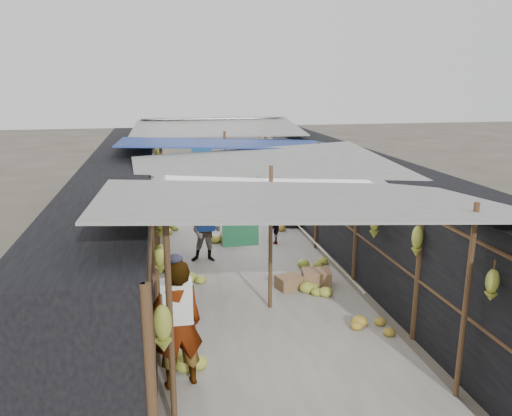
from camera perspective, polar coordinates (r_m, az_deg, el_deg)
ground at (r=6.70m, az=7.65°, el=-22.28°), size 80.00×80.00×0.00m
aisle_slab at (r=12.37m, az=-1.93°, el=-4.40°), size 3.60×16.00×0.02m
stall_left at (r=11.94m, az=-14.87°, el=0.13°), size 1.40×15.00×2.30m
stall_right at (r=12.74m, az=10.11°, el=1.27°), size 1.40×15.00×2.30m
crate_near at (r=10.10m, az=6.89°, el=-7.97°), size 0.62×0.53×0.33m
crate_mid at (r=9.91m, az=3.77°, el=-8.51°), size 0.55×0.49×0.28m
crate_back at (r=12.49m, az=-2.99°, el=-3.57°), size 0.46×0.38×0.29m
black_basin at (r=14.08m, az=3.94°, el=-1.71°), size 0.63×0.63×0.19m
vendor_elderly at (r=6.76m, az=-8.94°, el=-13.00°), size 0.72×0.54×1.79m
shopper_blue at (r=11.22m, az=-5.77°, el=-2.68°), size 0.79×0.67×1.42m
vendor_seated at (r=12.42m, az=2.13°, el=-2.33°), size 0.32×0.55×0.84m
market_canopy at (r=12.15m, az=-2.16°, el=6.90°), size 5.62×15.20×2.77m
hanging_bananas at (r=11.79m, az=-2.55°, el=2.88°), size 3.96×13.69×0.84m
floor_bananas at (r=12.13m, az=-2.47°, el=-4.09°), size 3.93×9.44×0.35m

